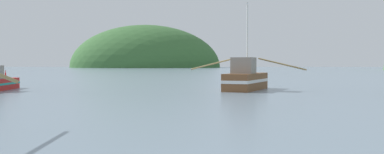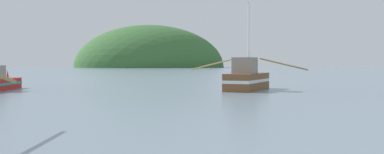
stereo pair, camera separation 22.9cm
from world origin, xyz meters
The scene contains 2 objects.
hill_far_left centered at (-35.53, 250.06, 0.00)m, with size 80.23×64.19×45.56m, color #386633.
fishing_boat_brown centered at (0.33, 45.31, 0.89)m, with size 9.11×7.15×7.17m.
Camera 2 is at (-2.66, 8.58, 2.15)m, focal length 42.27 mm.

